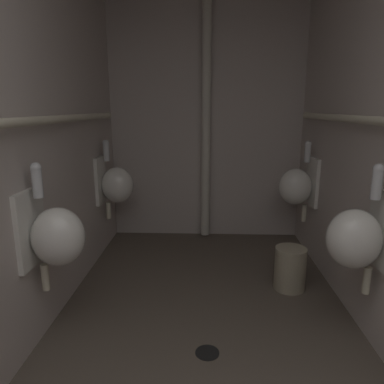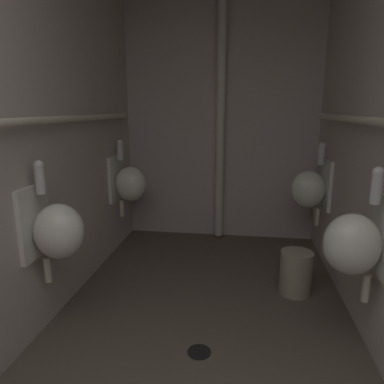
{
  "view_description": "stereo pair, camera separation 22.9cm",
  "coord_description": "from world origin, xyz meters",
  "px_view_note": "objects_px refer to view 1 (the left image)",
  "views": [
    {
      "loc": [
        0.0,
        -0.02,
        1.38
      ],
      "look_at": [
        -0.09,
        2.2,
        0.85
      ],
      "focal_mm": 33.21,
      "sensor_mm": 36.0,
      "label": 1
    },
    {
      "loc": [
        0.23,
        -0.02,
        1.38
      ],
      "look_at": [
        -0.09,
        2.2,
        0.85
      ],
      "focal_mm": 33.21,
      "sensor_mm": 36.0,
      "label": 2
    }
  ],
  "objects_px": {
    "urinal_right_mid": "(358,237)",
    "waste_bin": "(290,268)",
    "floor_drain": "(207,352)",
    "urinal_right_far": "(298,186)",
    "standpipe_back_wall": "(206,119)",
    "urinal_left_far": "(115,184)",
    "urinal_left_mid": "(54,235)"
  },
  "relations": [
    {
      "from": "urinal_right_mid",
      "to": "floor_drain",
      "type": "distance_m",
      "value": 1.08
    },
    {
      "from": "floor_drain",
      "to": "urinal_left_far",
      "type": "bearing_deg",
      "value": 120.78
    },
    {
      "from": "urinal_right_mid",
      "to": "standpipe_back_wall",
      "type": "bearing_deg",
      "value": 115.51
    },
    {
      "from": "urinal_right_mid",
      "to": "floor_drain",
      "type": "bearing_deg",
      "value": -172.01
    },
    {
      "from": "urinal_left_far",
      "to": "urinal_right_far",
      "type": "relative_size",
      "value": 1.0
    },
    {
      "from": "urinal_left_mid",
      "to": "urinal_right_mid",
      "type": "xyz_separation_m",
      "value": [
        1.7,
        0.03,
        0.0
      ]
    },
    {
      "from": "urinal_left_mid",
      "to": "standpipe_back_wall",
      "type": "distance_m",
      "value": 2.1
    },
    {
      "from": "urinal_right_mid",
      "to": "urinal_right_far",
      "type": "distance_m",
      "value": 1.33
    },
    {
      "from": "urinal_left_mid",
      "to": "standpipe_back_wall",
      "type": "height_order",
      "value": "standpipe_back_wall"
    },
    {
      "from": "urinal_left_far",
      "to": "urinal_right_far",
      "type": "xyz_separation_m",
      "value": [
        1.7,
        -0.01,
        0.0
      ]
    },
    {
      "from": "urinal_left_far",
      "to": "urinal_right_far",
      "type": "height_order",
      "value": "same"
    },
    {
      "from": "urinal_left_far",
      "to": "floor_drain",
      "type": "relative_size",
      "value": 5.39
    },
    {
      "from": "urinal_left_mid",
      "to": "urinal_right_far",
      "type": "bearing_deg",
      "value": 38.75
    },
    {
      "from": "floor_drain",
      "to": "waste_bin",
      "type": "relative_size",
      "value": 0.42
    },
    {
      "from": "urinal_right_far",
      "to": "urinal_right_mid",
      "type": "bearing_deg",
      "value": -90.0
    },
    {
      "from": "urinal_right_far",
      "to": "urinal_left_far",
      "type": "bearing_deg",
      "value": 179.63
    },
    {
      "from": "urinal_right_far",
      "to": "waste_bin",
      "type": "height_order",
      "value": "urinal_right_far"
    },
    {
      "from": "waste_bin",
      "to": "standpipe_back_wall",
      "type": "bearing_deg",
      "value": 120.58
    },
    {
      "from": "urinal_right_far",
      "to": "standpipe_back_wall",
      "type": "distance_m",
      "value": 1.13
    },
    {
      "from": "urinal_right_mid",
      "to": "urinal_right_far",
      "type": "bearing_deg",
      "value": 90.0
    },
    {
      "from": "urinal_left_mid",
      "to": "floor_drain",
      "type": "relative_size",
      "value": 5.39
    },
    {
      "from": "urinal_right_mid",
      "to": "waste_bin",
      "type": "height_order",
      "value": "urinal_right_mid"
    },
    {
      "from": "urinal_right_far",
      "to": "floor_drain",
      "type": "relative_size",
      "value": 5.39
    },
    {
      "from": "floor_drain",
      "to": "urinal_right_mid",
      "type": "bearing_deg",
      "value": 7.99
    },
    {
      "from": "urinal_right_mid",
      "to": "urinal_left_far",
      "type": "bearing_deg",
      "value": 141.69
    },
    {
      "from": "urinal_right_far",
      "to": "floor_drain",
      "type": "bearing_deg",
      "value": -119.82
    },
    {
      "from": "urinal_right_mid",
      "to": "waste_bin",
      "type": "relative_size",
      "value": 2.26
    },
    {
      "from": "urinal_left_mid",
      "to": "waste_bin",
      "type": "distance_m",
      "value": 1.74
    },
    {
      "from": "urinal_right_far",
      "to": "waste_bin",
      "type": "xyz_separation_m",
      "value": [
        -0.19,
        -0.67,
        -0.51
      ]
    },
    {
      "from": "urinal_left_far",
      "to": "floor_drain",
      "type": "xyz_separation_m",
      "value": [
        0.87,
        -1.46,
        -0.67
      ]
    },
    {
      "from": "urinal_right_mid",
      "to": "waste_bin",
      "type": "xyz_separation_m",
      "value": [
        -0.19,
        0.67,
        -0.51
      ]
    },
    {
      "from": "standpipe_back_wall",
      "to": "urinal_right_far",
      "type": "bearing_deg",
      "value": -28.14
    }
  ]
}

